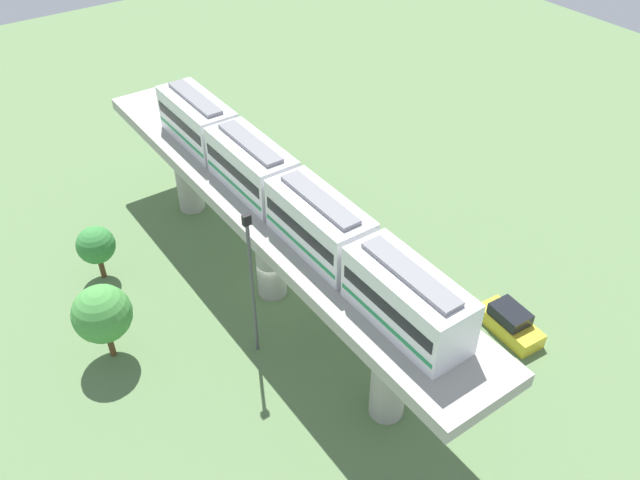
# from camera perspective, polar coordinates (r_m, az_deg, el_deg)

# --- Properties ---
(ground_plane) EXTENTS (120.00, 120.00, 0.00)m
(ground_plane) POSITION_cam_1_polar(r_m,az_deg,el_deg) (43.51, -4.13, -4.47)
(ground_plane) COLOR #5B7A4C
(viaduct) EXTENTS (5.20, 35.80, 7.34)m
(viaduct) POSITION_cam_1_polar(r_m,az_deg,el_deg) (39.82, -4.50, 1.60)
(viaduct) COLOR #A8A59E
(viaduct) RESTS_ON ground
(train) EXTENTS (2.64, 27.45, 3.24)m
(train) POSITION_cam_1_polar(r_m,az_deg,el_deg) (36.70, -3.20, 4.06)
(train) COLOR white
(train) RESTS_ON viaduct
(parked_car_yellow) EXTENTS (2.09, 4.32, 1.76)m
(parked_car_yellow) POSITION_cam_1_polar(r_m,az_deg,el_deg) (41.95, 16.13, -6.90)
(parked_car_yellow) COLOR yellow
(parked_car_yellow) RESTS_ON ground
(parked_car_black) EXTENTS (2.75, 4.51, 1.76)m
(parked_car_black) POSITION_cam_1_polar(r_m,az_deg,el_deg) (43.94, 5.82, -2.77)
(parked_car_black) COLOR black
(parked_car_black) RESTS_ON ground
(parked_car_silver) EXTENTS (1.84, 4.22, 1.76)m
(parked_car_silver) POSITION_cam_1_polar(r_m,az_deg,el_deg) (47.30, 1.71, 0.90)
(parked_car_silver) COLOR #B2B5BA
(parked_car_silver) RESTS_ON ground
(tree_near_viaduct) EXTENTS (2.52, 2.52, 3.97)m
(tree_near_viaduct) POSITION_cam_1_polar(r_m,az_deg,el_deg) (45.22, -18.86, -0.44)
(tree_near_viaduct) COLOR brown
(tree_near_viaduct) RESTS_ON ground
(tree_mid_lot) EXTENTS (3.38, 3.38, 5.08)m
(tree_mid_lot) POSITION_cam_1_polar(r_m,az_deg,el_deg) (39.10, -18.37, -6.11)
(tree_mid_lot) COLOR brown
(tree_mid_lot) RESTS_ON ground
(signal_post) EXTENTS (0.44, 0.28, 9.94)m
(signal_post) POSITION_cam_1_polar(r_m,az_deg,el_deg) (36.18, -5.93, -3.53)
(signal_post) COLOR #4C4C51
(signal_post) RESTS_ON ground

